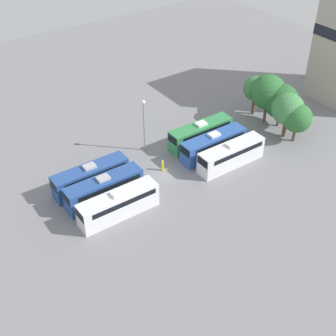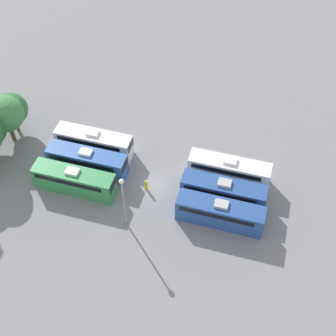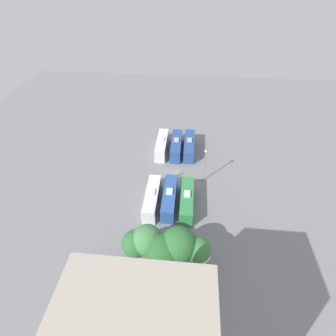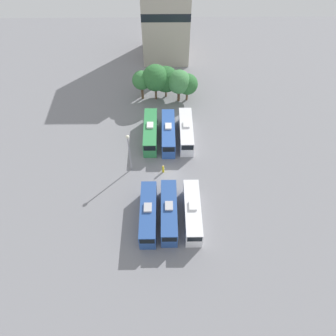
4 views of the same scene
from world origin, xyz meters
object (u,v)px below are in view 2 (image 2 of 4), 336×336
at_px(bus_1, 223,191).
at_px(tree_3, 5,114).
at_px(bus_3, 74,180).
at_px(worker_person, 146,185).
at_px(bus_5, 94,142).
at_px(bus_0, 220,213).
at_px(bus_2, 229,170).
at_px(light_pole, 123,195).
at_px(bus_4, 87,161).
at_px(tree_4, 11,109).

relative_size(bus_1, tree_3, 1.43).
xyz_separation_m(bus_3, worker_person, (2.43, -8.61, -0.97)).
relative_size(bus_3, worker_person, 5.86).
bearing_deg(bus_5, tree_3, 95.03).
height_order(bus_1, worker_person, bus_1).
relative_size(bus_5, tree_3, 1.43).
height_order(bus_0, bus_2, same).
xyz_separation_m(bus_3, light_pole, (-3.26, -7.90, 3.80)).
distance_m(bus_2, worker_person, 10.67).
height_order(bus_2, worker_person, bus_2).
bearing_deg(bus_0, bus_5, 70.18).
relative_size(bus_2, worker_person, 5.86).
relative_size(bus_2, bus_3, 1.00).
bearing_deg(bus_0, bus_3, 90.41).
relative_size(bus_4, bus_5, 1.00).
bearing_deg(light_pole, bus_3, 67.58).
distance_m(worker_person, tree_4, 21.61).
xyz_separation_m(bus_2, bus_5, (-0.14, 18.32, 0.00)).
relative_size(bus_3, tree_3, 1.43).
relative_size(worker_person, light_pole, 0.21).
bearing_deg(tree_4, light_pole, -118.45).
bearing_deg(bus_1, bus_5, 79.19).
bearing_deg(bus_4, bus_2, -78.82).
height_order(bus_3, bus_5, same).
distance_m(bus_0, tree_4, 31.58).
relative_size(bus_1, worker_person, 5.86).
bearing_deg(worker_person, bus_1, -84.58).
bearing_deg(bus_2, tree_4, 88.83).
xyz_separation_m(bus_1, tree_3, (2.46, 30.04, 2.98)).
height_order(worker_person, tree_3, tree_3).
height_order(bus_5, light_pole, light_pole).
relative_size(bus_0, light_pole, 1.25).
height_order(bus_1, light_pole, light_pole).
distance_m(bus_3, bus_4, 3.45).
relative_size(bus_0, bus_4, 1.00).
height_order(bus_2, bus_5, same).
bearing_deg(bus_2, tree_3, 92.23).
distance_m(bus_3, tree_4, 14.48).
bearing_deg(tree_4, bus_1, -97.99).
bearing_deg(bus_3, bus_4, -5.36).
xyz_separation_m(bus_1, bus_2, (3.64, -0.00, 0.00)).
distance_m(bus_4, light_pole, 10.81).
bearing_deg(bus_4, light_pole, -131.45).
bearing_deg(tree_3, bus_5, -84.97).
bearing_deg(bus_2, worker_person, 115.34).
relative_size(bus_0, bus_1, 1.00).
distance_m(bus_3, bus_5, 6.83).
relative_size(bus_2, bus_5, 1.00).
xyz_separation_m(light_pole, tree_4, (10.85, 20.03, -1.60)).
relative_size(bus_0, tree_3, 1.43).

